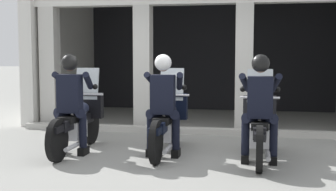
{
  "coord_description": "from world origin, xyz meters",
  "views": [
    {
      "loc": [
        1.41,
        -7.21,
        1.61
      ],
      "look_at": [
        0.0,
        0.11,
        0.92
      ],
      "focal_mm": 49.44,
      "sensor_mm": 36.0,
      "label": 1
    }
  ],
  "objects_px": {
    "motorcycle_left": "(78,120)",
    "police_officer_center": "(163,96)",
    "police_officer_left": "(71,95)",
    "motorcycle_center": "(167,122)",
    "motorcycle_right": "(259,126)",
    "police_officer_right": "(260,99)"
  },
  "relations": [
    {
      "from": "motorcycle_left",
      "to": "police_officer_center",
      "type": "relative_size",
      "value": 1.29
    },
    {
      "from": "police_officer_left",
      "to": "motorcycle_center",
      "type": "height_order",
      "value": "police_officer_left"
    },
    {
      "from": "police_officer_right",
      "to": "motorcycle_left",
      "type": "bearing_deg",
      "value": 170.38
    },
    {
      "from": "motorcycle_left",
      "to": "police_officer_right",
      "type": "height_order",
      "value": "police_officer_right"
    },
    {
      "from": "motorcycle_right",
      "to": "motorcycle_left",
      "type": "bearing_deg",
      "value": 175.91
    },
    {
      "from": "motorcycle_left",
      "to": "police_officer_left",
      "type": "bearing_deg",
      "value": -92.78
    },
    {
      "from": "motorcycle_center",
      "to": "police_officer_center",
      "type": "relative_size",
      "value": 1.29
    },
    {
      "from": "motorcycle_left",
      "to": "police_officer_left",
      "type": "relative_size",
      "value": 1.29
    },
    {
      "from": "motorcycle_center",
      "to": "police_officer_center",
      "type": "bearing_deg",
      "value": -81.92
    },
    {
      "from": "motorcycle_left",
      "to": "police_officer_center",
      "type": "height_order",
      "value": "police_officer_center"
    },
    {
      "from": "motorcycle_right",
      "to": "police_officer_left",
      "type": "bearing_deg",
      "value": -178.54
    },
    {
      "from": "motorcycle_right",
      "to": "police_officer_right",
      "type": "height_order",
      "value": "police_officer_right"
    },
    {
      "from": "police_officer_left",
      "to": "motorcycle_center",
      "type": "distance_m",
      "value": 1.58
    },
    {
      "from": "motorcycle_right",
      "to": "police_officer_right",
      "type": "distance_m",
      "value": 0.52
    },
    {
      "from": "police_officer_left",
      "to": "police_officer_center",
      "type": "bearing_deg",
      "value": 2.64
    },
    {
      "from": "motorcycle_left",
      "to": "police_officer_right",
      "type": "relative_size",
      "value": 1.29
    },
    {
      "from": "police_officer_left",
      "to": "motorcycle_right",
      "type": "xyz_separation_m",
      "value": [
        2.92,
        0.24,
        -0.44
      ]
    },
    {
      "from": "police_officer_center",
      "to": "motorcycle_left",
      "type": "bearing_deg",
      "value": -177.59
    },
    {
      "from": "motorcycle_center",
      "to": "motorcycle_right",
      "type": "bearing_deg",
      "value": 1.44
    },
    {
      "from": "motorcycle_center",
      "to": "motorcycle_right",
      "type": "relative_size",
      "value": 1.0
    },
    {
      "from": "police_officer_left",
      "to": "police_officer_right",
      "type": "distance_m",
      "value": 2.92
    },
    {
      "from": "police_officer_left",
      "to": "police_officer_right",
      "type": "bearing_deg",
      "value": -3.4
    }
  ]
}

